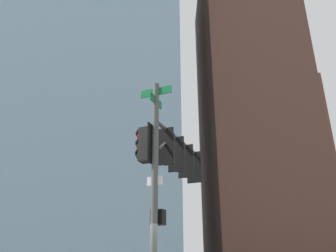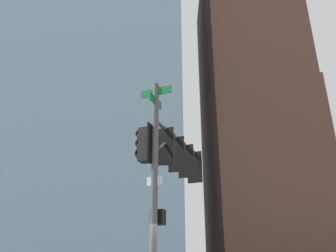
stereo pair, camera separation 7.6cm
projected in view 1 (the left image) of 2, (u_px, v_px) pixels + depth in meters
signal_pole_assembly at (172, 163)px, 10.59m from camera, size 4.07×2.21×6.58m
building_brick_nearside at (247, 103)px, 59.04m from camera, size 24.10×14.78×54.97m
building_brick_midblock at (265, 179)px, 58.43m from camera, size 20.82×15.84×30.06m
building_glass_tower at (106, 68)px, 60.65m from camera, size 29.92×25.68×68.12m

